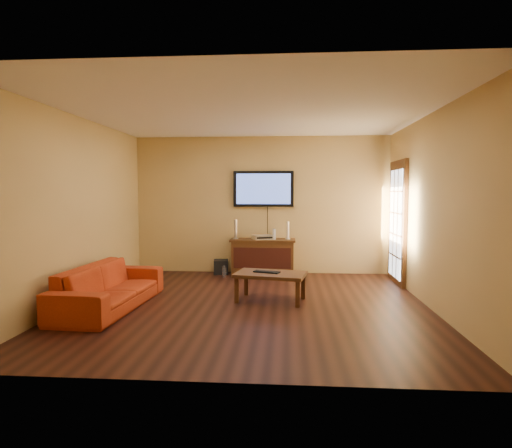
# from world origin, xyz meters

# --- Properties ---
(ground_plane) EXTENTS (5.00, 5.00, 0.00)m
(ground_plane) POSITION_xyz_m (0.00, 0.00, 0.00)
(ground_plane) COLOR black
(ground_plane) RESTS_ON ground
(room_walls) EXTENTS (5.00, 5.00, 5.00)m
(room_walls) POSITION_xyz_m (0.00, 0.62, 1.69)
(room_walls) COLOR tan
(room_walls) RESTS_ON ground
(french_door) EXTENTS (0.07, 1.02, 2.22)m
(french_door) POSITION_xyz_m (2.46, 1.70, 1.05)
(french_door) COLOR #3D210D
(french_door) RESTS_ON ground
(media_console) EXTENTS (1.26, 0.48, 0.70)m
(media_console) POSITION_xyz_m (0.05, 2.25, 0.35)
(media_console) COLOR #3D210D
(media_console) RESTS_ON ground
(television) EXTENTS (1.18, 0.08, 0.70)m
(television) POSITION_xyz_m (0.05, 2.45, 1.67)
(television) COLOR black
(television) RESTS_ON ground
(coffee_table) EXTENTS (1.11, 0.79, 0.42)m
(coffee_table) POSITION_xyz_m (0.28, 0.26, 0.36)
(coffee_table) COLOR #3D210D
(coffee_table) RESTS_ON ground
(sofa) EXTENTS (0.71, 2.08, 0.80)m
(sofa) POSITION_xyz_m (-1.93, -0.29, 0.40)
(sofa) COLOR #AA3212
(sofa) RESTS_ON ground
(speaker_left) EXTENTS (0.10, 0.10, 0.38)m
(speaker_left) POSITION_xyz_m (-0.48, 2.26, 0.87)
(speaker_left) COLOR silver
(speaker_left) RESTS_ON media_console
(speaker_right) EXTENTS (0.09, 0.09, 0.34)m
(speaker_right) POSITION_xyz_m (0.53, 2.29, 0.85)
(speaker_right) COLOR silver
(speaker_right) RESTS_ON media_console
(av_receiver) EXTENTS (0.44, 0.38, 0.08)m
(av_receiver) POSITION_xyz_m (0.04, 2.23, 0.74)
(av_receiver) COLOR silver
(av_receiver) RESTS_ON media_console
(game_console) EXTENTS (0.07, 0.15, 0.20)m
(game_console) POSITION_xyz_m (0.27, 2.25, 0.80)
(game_console) COLOR white
(game_console) RESTS_ON media_console
(subwoofer) EXTENTS (0.31, 0.31, 0.28)m
(subwoofer) POSITION_xyz_m (-0.78, 2.29, 0.14)
(subwoofer) COLOR black
(subwoofer) RESTS_ON ground
(bottle) EXTENTS (0.08, 0.08, 0.22)m
(bottle) POSITION_xyz_m (-0.67, 1.96, 0.10)
(bottle) COLOR white
(bottle) RESTS_ON ground
(keyboard) EXTENTS (0.41, 0.26, 0.02)m
(keyboard) POSITION_xyz_m (0.22, 0.28, 0.43)
(keyboard) COLOR black
(keyboard) RESTS_ON coffee_table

